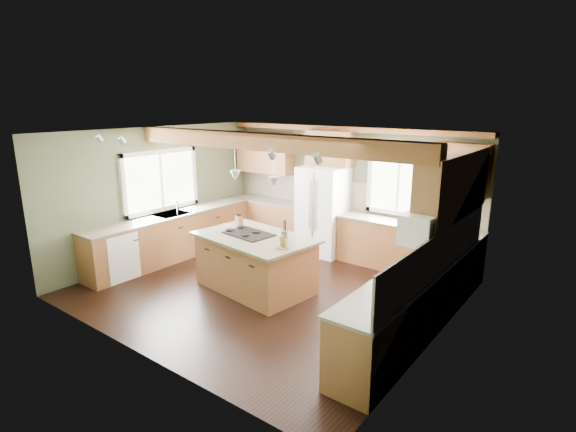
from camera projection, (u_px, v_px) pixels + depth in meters
The scene contains 37 objects.
floor at pixel (268, 289), 7.56m from camera, with size 5.60×5.60×0.00m, color black.
ceiling at pixel (267, 133), 6.91m from camera, with size 5.60×5.60×0.00m, color silver.
wall_back at pixel (346, 190), 9.16m from camera, with size 5.60×5.60×0.00m, color #4B533A.
wall_left at pixel (158, 193), 8.87m from camera, with size 5.00×5.00×0.00m, color #4B533A.
wall_right at pixel (440, 248), 5.60m from camera, with size 5.00×5.00×0.00m, color #4B533A.
ceiling_beam at pixel (263, 142), 6.87m from camera, with size 5.55×0.26×0.26m, color brown.
soffit_trim at pixel (345, 129), 8.77m from camera, with size 5.55×0.20×0.10m, color brown.
backsplash_back at pixel (345, 195), 9.17m from camera, with size 5.58×0.03×0.58m, color brown.
backsplash_right at pixel (440, 254), 5.67m from camera, with size 0.03×3.70×0.58m, color brown.
base_cab_back_left at pixel (269, 220), 10.19m from camera, with size 2.02×0.60×0.88m, color brown.
counter_back_left at pixel (269, 201), 10.08m from camera, with size 2.06×0.64×0.04m, color #4F483A.
base_cab_back_right at pixel (406, 248), 8.28m from camera, with size 2.62×0.60×0.88m, color brown.
counter_back_right at pixel (408, 224), 8.16m from camera, with size 2.66×0.64×0.04m, color #4F483A.
base_cab_left at pixel (173, 237), 8.95m from camera, with size 0.60×3.70×0.88m, color brown.
counter_left at pixel (172, 215), 8.83m from camera, with size 0.64×3.74×0.04m, color #4F483A.
base_cab_right at pixel (414, 303), 6.03m from camera, with size 0.60×3.70×0.88m, color brown.
counter_right at pixel (416, 271), 5.91m from camera, with size 0.64×3.74×0.04m, color #4F483A.
upper_cab_back_left at pixel (265, 153), 10.03m from camera, with size 1.40×0.35×0.90m, color brown.
upper_cab_over_fridge at pixel (329, 148), 8.99m from camera, with size 0.96×0.35×0.70m, color brown.
upper_cab_right at pixel (454, 185), 6.23m from camera, with size 0.35×2.20×0.90m, color brown.
upper_cab_back_corner at pixel (461, 170), 7.52m from camera, with size 0.90×0.35×0.90m, color brown.
window_left at pixel (160, 181), 8.83m from camera, with size 0.04×1.60×1.05m, color white.
window_back at pixel (399, 185), 8.41m from camera, with size 1.10×0.04×1.00m, color white.
sink at pixel (172, 214), 8.83m from camera, with size 0.50×0.65×0.03m, color #262628.
faucet at pixel (177, 209), 8.69m from camera, with size 0.02×0.02×0.28m, color #B2B2B7.
dishwasher at pixel (115, 255), 7.94m from camera, with size 0.60×0.60×0.84m, color white.
oven at pixel (368, 345), 5.03m from camera, with size 0.60×0.72×0.84m, color white.
microwave at pixel (423, 227), 5.63m from camera, with size 0.40×0.70×0.38m, color white.
pendant_left at pixel (235, 175), 7.44m from camera, with size 0.18×0.18×0.16m, color #B2B2B7.
pendant_right at pixel (274, 182), 6.82m from camera, with size 0.18×0.18×0.16m, color #B2B2B7.
refrigerator at pixel (323, 211), 9.15m from camera, with size 0.90×0.74×1.80m, color white.
island at pixel (255, 264), 7.49m from camera, with size 1.84×1.12×0.88m, color brown.
island_top at pixel (255, 237), 7.38m from camera, with size 1.96×1.24×0.04m, color #4F483A.
cooktop at pixel (249, 234), 7.47m from camera, with size 0.80×0.53×0.02m, color black.
knife_block at pixel (239, 222), 7.85m from camera, with size 0.12×0.09×0.20m, color brown.
utensil_crock at pixel (284, 235), 7.17m from camera, with size 0.11×0.11×0.15m, color #3E3631.
bottle_tray at pixel (282, 242), 6.77m from camera, with size 0.22×0.22×0.20m, color brown, non-canonical shape.
Camera 1 is at (4.49, -5.39, 3.09)m, focal length 28.00 mm.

